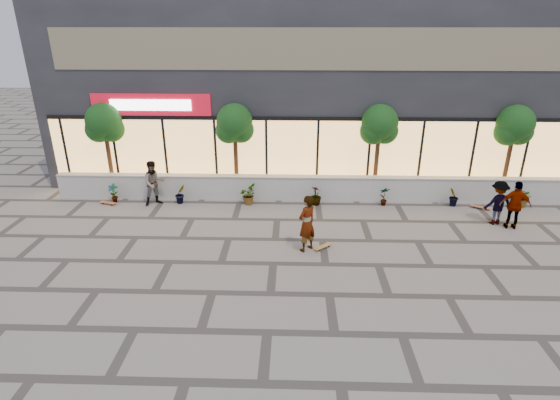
{
  "coord_description": "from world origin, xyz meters",
  "views": [
    {
      "loc": [
        -1.06,
        -10.21,
        7.0
      ],
      "look_at": [
        -1.48,
        3.71,
        1.3
      ],
      "focal_mm": 28.0,
      "sensor_mm": 36.0,
      "label": 1
    }
  ],
  "objects_px": {
    "skater_center": "(307,223)",
    "skater_right_near": "(515,205)",
    "tree_east": "(514,128)",
    "skater_right_far": "(498,203)",
    "tree_mideast": "(379,127)",
    "skateboard_left": "(108,203)",
    "skateboard_right_near": "(480,207)",
    "tree_west": "(104,125)",
    "tree_midwest": "(235,126)",
    "skateboard_center": "(323,247)",
    "skater_left": "(154,183)"
  },
  "relations": [
    {
      "from": "skater_center",
      "to": "skater_right_far",
      "type": "height_order",
      "value": "skater_center"
    },
    {
      "from": "skater_left",
      "to": "skater_right_near",
      "type": "relative_size",
      "value": 1.03
    },
    {
      "from": "tree_west",
      "to": "skateboard_left",
      "type": "height_order",
      "value": "tree_west"
    },
    {
      "from": "tree_east",
      "to": "skater_right_far",
      "type": "relative_size",
      "value": 2.34
    },
    {
      "from": "tree_east",
      "to": "skater_right_near",
      "type": "height_order",
      "value": "tree_east"
    },
    {
      "from": "skater_center",
      "to": "skater_right_near",
      "type": "bearing_deg",
      "value": 149.29
    },
    {
      "from": "skateboard_right_near",
      "to": "skater_left",
      "type": "bearing_deg",
      "value": -152.14
    },
    {
      "from": "skater_left",
      "to": "tree_mideast",
      "type": "bearing_deg",
      "value": -21.6
    },
    {
      "from": "skater_center",
      "to": "skater_left",
      "type": "distance_m",
      "value": 7.16
    },
    {
      "from": "skateboard_center",
      "to": "skater_center",
      "type": "bearing_deg",
      "value": 150.23
    },
    {
      "from": "tree_west",
      "to": "tree_midwest",
      "type": "xyz_separation_m",
      "value": [
        5.5,
        0.0,
        0.0
      ]
    },
    {
      "from": "tree_midwest",
      "to": "tree_west",
      "type": "bearing_deg",
      "value": 180.0
    },
    {
      "from": "skater_center",
      "to": "skateboard_right_near",
      "type": "relative_size",
      "value": 2.57
    },
    {
      "from": "skater_center",
      "to": "skateboard_right_near",
      "type": "bearing_deg",
      "value": 162.33
    },
    {
      "from": "tree_mideast",
      "to": "skateboard_left",
      "type": "distance_m",
      "value": 11.66
    },
    {
      "from": "skater_left",
      "to": "skater_right_near",
      "type": "bearing_deg",
      "value": -38.02
    },
    {
      "from": "tree_east",
      "to": "skater_right_far",
      "type": "xyz_separation_m",
      "value": [
        -1.5,
        -2.88,
        -2.15
      ]
    },
    {
      "from": "tree_east",
      "to": "skater_left",
      "type": "height_order",
      "value": "tree_east"
    },
    {
      "from": "skater_right_near",
      "to": "skater_right_far",
      "type": "distance_m",
      "value": 0.59
    },
    {
      "from": "tree_west",
      "to": "skater_right_near",
      "type": "height_order",
      "value": "tree_west"
    },
    {
      "from": "skater_right_far",
      "to": "skateboard_left",
      "type": "height_order",
      "value": "skater_right_far"
    },
    {
      "from": "skater_left",
      "to": "skateboard_center",
      "type": "xyz_separation_m",
      "value": [
        6.67,
        -3.64,
        -0.85
      ]
    },
    {
      "from": "tree_mideast",
      "to": "skater_right_far",
      "type": "bearing_deg",
      "value": -35.76
    },
    {
      "from": "tree_east",
      "to": "skater_right_far",
      "type": "height_order",
      "value": "tree_east"
    },
    {
      "from": "skater_right_near",
      "to": "skateboard_center",
      "type": "distance_m",
      "value": 7.24
    },
    {
      "from": "tree_midwest",
      "to": "skater_left",
      "type": "relative_size",
      "value": 2.12
    },
    {
      "from": "skateboard_left",
      "to": "tree_mideast",
      "type": "bearing_deg",
      "value": 24.68
    },
    {
      "from": "skater_center",
      "to": "skater_right_near",
      "type": "distance_m",
      "value": 7.76
    },
    {
      "from": "skater_center",
      "to": "skater_right_near",
      "type": "height_order",
      "value": "skater_center"
    },
    {
      "from": "tree_midwest",
      "to": "tree_east",
      "type": "relative_size",
      "value": 1.0
    },
    {
      "from": "skater_center",
      "to": "skater_right_far",
      "type": "bearing_deg",
      "value": 152.95
    },
    {
      "from": "tree_mideast",
      "to": "skater_left",
      "type": "height_order",
      "value": "tree_mideast"
    },
    {
      "from": "skater_right_near",
      "to": "skateboard_right_near",
      "type": "xyz_separation_m",
      "value": [
        -0.41,
        1.76,
        -0.83
      ]
    },
    {
      "from": "tree_west",
      "to": "skateboard_left",
      "type": "bearing_deg",
      "value": -78.2
    },
    {
      "from": "tree_mideast",
      "to": "skater_right_near",
      "type": "bearing_deg",
      "value": -36.24
    },
    {
      "from": "tree_west",
      "to": "tree_midwest",
      "type": "height_order",
      "value": "same"
    },
    {
      "from": "tree_mideast",
      "to": "tree_east",
      "type": "bearing_deg",
      "value": 0.0
    },
    {
      "from": "tree_mideast",
      "to": "skater_right_near",
      "type": "height_order",
      "value": "tree_mideast"
    },
    {
      "from": "tree_west",
      "to": "skateboard_right_near",
      "type": "height_order",
      "value": "tree_west"
    },
    {
      "from": "skater_right_near",
      "to": "skateboard_right_near",
      "type": "height_order",
      "value": "skater_right_near"
    },
    {
      "from": "tree_east",
      "to": "skater_center",
      "type": "distance_m",
      "value": 10.2
    },
    {
      "from": "tree_west",
      "to": "tree_east",
      "type": "bearing_deg",
      "value": 0.0
    },
    {
      "from": "tree_east",
      "to": "skater_left",
      "type": "distance_m",
      "value": 14.9
    },
    {
      "from": "skater_center",
      "to": "skater_left",
      "type": "relative_size",
      "value": 1.04
    },
    {
      "from": "tree_west",
      "to": "skater_left",
      "type": "xyz_separation_m",
      "value": [
        2.31,
        -1.4,
        -2.06
      ]
    },
    {
      "from": "skater_right_far",
      "to": "skateboard_center",
      "type": "distance_m",
      "value": 6.91
    },
    {
      "from": "skater_right_near",
      "to": "skateboard_left",
      "type": "xyz_separation_m",
      "value": [
        -15.63,
        1.76,
        -0.83
      ]
    },
    {
      "from": "tree_mideast",
      "to": "skater_center",
      "type": "distance_m",
      "value": 6.33
    },
    {
      "from": "tree_east",
      "to": "skateboard_right_near",
      "type": "relative_size",
      "value": 5.22
    },
    {
      "from": "tree_mideast",
      "to": "skateboard_center",
      "type": "bearing_deg",
      "value": -116.63
    }
  ]
}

